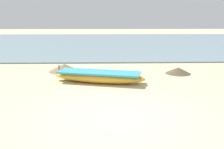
# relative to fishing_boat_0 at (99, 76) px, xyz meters

# --- Properties ---
(ground) EXTENTS (80.00, 80.00, 0.00)m
(ground) POSITION_rel_fishing_boat_0_xyz_m (0.60, -3.68, -0.26)
(ground) COLOR #CCB789
(sea_water) EXTENTS (60.00, 20.00, 0.08)m
(sea_water) POSITION_rel_fishing_boat_0_xyz_m (0.60, 14.06, -0.22)
(sea_water) COLOR slate
(sea_water) RESTS_ON ground
(fishing_boat_0) EXTENTS (3.98, 1.85, 0.67)m
(fishing_boat_0) POSITION_rel_fishing_boat_0_xyz_m (0.00, 0.00, 0.00)
(fishing_boat_0) COLOR gold
(fishing_boat_0) RESTS_ON ground
(debris_pile_0) EXTENTS (1.65, 1.65, 0.30)m
(debris_pile_0) POSITION_rel_fishing_boat_0_xyz_m (3.77, 1.49, -0.11)
(debris_pile_0) COLOR brown
(debris_pile_0) RESTS_ON ground
(debris_pile_1) EXTENTS (1.98, 1.98, 0.37)m
(debris_pile_1) POSITION_rel_fishing_boat_0_xyz_m (-1.78, 2.15, -0.07)
(debris_pile_1) COLOR #7A6647
(debris_pile_1) RESTS_ON ground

